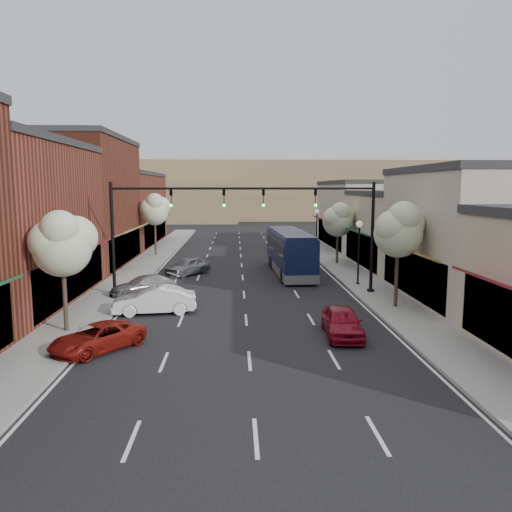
{
  "coord_description": "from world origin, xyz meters",
  "views": [
    {
      "loc": [
        -0.51,
        -22.57,
        6.66
      ],
      "look_at": [
        0.82,
        9.79,
        2.2
      ],
      "focal_mm": 35.0,
      "sensor_mm": 36.0,
      "label": 1
    }
  ],
  "objects": [
    {
      "name": "ground",
      "position": [
        0.0,
        0.0,
        0.0
      ],
      "size": [
        160.0,
        160.0,
        0.0
      ],
      "primitive_type": "plane",
      "color": "black",
      "rests_on": "ground"
    },
    {
      "name": "sidewalk_left",
      "position": [
        -8.4,
        18.5,
        0.07
      ],
      "size": [
        2.8,
        73.0,
        0.15
      ],
      "primitive_type": "cube",
      "color": "gray",
      "rests_on": "ground"
    },
    {
      "name": "sidewalk_right",
      "position": [
        8.4,
        18.5,
        0.07
      ],
      "size": [
        2.8,
        73.0,
        0.15
      ],
      "primitive_type": "cube",
      "color": "gray",
      "rests_on": "ground"
    },
    {
      "name": "curb_left",
      "position": [
        -7.0,
        18.5,
        0.07
      ],
      "size": [
        0.25,
        73.0,
        0.17
      ],
      "primitive_type": "cube",
      "color": "gray",
      "rests_on": "ground"
    },
    {
      "name": "curb_right",
      "position": [
        7.0,
        18.5,
        0.07
      ],
      "size": [
        0.25,
        73.0,
        0.17
      ],
      "primitive_type": "cube",
      "color": "gray",
      "rests_on": "ground"
    },
    {
      "name": "bldg_left_midfar",
      "position": [
        -14.24,
        20.0,
        5.4
      ],
      "size": [
        10.14,
        14.1,
        10.9
      ],
      "color": "#612B1B",
      "rests_on": "ground"
    },
    {
      "name": "bldg_left_far",
      "position": [
        -14.22,
        36.0,
        4.16
      ],
      "size": [
        10.14,
        18.1,
        8.4
      ],
      "color": "brown",
      "rests_on": "ground"
    },
    {
      "name": "bldg_right_midnear",
      "position": [
        13.72,
        6.0,
        3.91
      ],
      "size": [
        9.14,
        12.1,
        7.9
      ],
      "color": "#BDB2A2",
      "rests_on": "ground"
    },
    {
      "name": "bldg_right_midfar",
      "position": [
        13.7,
        18.0,
        3.17
      ],
      "size": [
        9.14,
        12.1,
        6.4
      ],
      "color": "#B8AB92",
      "rests_on": "ground"
    },
    {
      "name": "bldg_right_far",
      "position": [
        13.71,
        32.0,
        3.66
      ],
      "size": [
        9.14,
        16.1,
        7.4
      ],
      "color": "#BDB2A2",
      "rests_on": "ground"
    },
    {
      "name": "hill_far",
      "position": [
        0.0,
        90.0,
        6.0
      ],
      "size": [
        120.0,
        30.0,
        12.0
      ],
      "primitive_type": "cube",
      "color": "#7A6647",
      "rests_on": "ground"
    },
    {
      "name": "hill_near",
      "position": [
        -25.0,
        78.0,
        4.0
      ],
      "size": [
        50.0,
        20.0,
        8.0
      ],
      "primitive_type": "cube",
      "color": "#7A6647",
      "rests_on": "ground"
    },
    {
      "name": "signal_mast_right",
      "position": [
        5.62,
        8.0,
        4.62
      ],
      "size": [
        8.22,
        0.46,
        7.0
      ],
      "color": "black",
      "rests_on": "ground"
    },
    {
      "name": "signal_mast_left",
      "position": [
        -5.62,
        8.0,
        4.62
      ],
      "size": [
        8.22,
        0.46,
        7.0
      ],
      "color": "black",
      "rests_on": "ground"
    },
    {
      "name": "tree_right_near",
      "position": [
        8.35,
        3.94,
        4.45
      ],
      "size": [
        2.85,
        2.65,
        5.95
      ],
      "color": "#47382B",
      "rests_on": "ground"
    },
    {
      "name": "tree_right_far",
      "position": [
        8.35,
        19.94,
        3.99
      ],
      "size": [
        2.85,
        2.65,
        5.43
      ],
      "color": "#47382B",
      "rests_on": "ground"
    },
    {
      "name": "tree_left_near",
      "position": [
        -8.25,
        -0.06,
        4.22
      ],
      "size": [
        2.85,
        2.65,
        5.69
      ],
      "color": "#47382B",
      "rests_on": "ground"
    },
    {
      "name": "tree_left_far",
      "position": [
        -8.25,
        25.94,
        4.6
      ],
      "size": [
        2.85,
        2.65,
        6.13
      ],
      "color": "#47382B",
      "rests_on": "ground"
    },
    {
      "name": "lamp_post_near",
      "position": [
        7.8,
        10.5,
        3.01
      ],
      "size": [
        0.44,
        0.44,
        4.44
      ],
      "color": "black",
      "rests_on": "ground"
    },
    {
      "name": "lamp_post_far",
      "position": [
        7.8,
        28.0,
        3.01
      ],
      "size": [
        0.44,
        0.44,
        4.44
      ],
      "color": "black",
      "rests_on": "ground"
    },
    {
      "name": "coach_bus",
      "position": [
        3.69,
        15.58,
        1.74
      ],
      "size": [
        2.88,
        10.96,
        3.32
      ],
      "rotation": [
        0.0,
        0.0,
        0.05
      ],
      "color": "#0E1638",
      "rests_on": "ground"
    },
    {
      "name": "red_hatchback",
      "position": [
        4.26,
        -0.96,
        0.67
      ],
      "size": [
        1.78,
        4.02,
        1.34
      ],
      "primitive_type": "imported",
      "rotation": [
        0.0,
        0.0,
        -0.05
      ],
      "color": "maroon",
      "rests_on": "ground"
    },
    {
      "name": "parked_car_a",
      "position": [
        -6.2,
        -2.55,
        0.56
      ],
      "size": [
        3.95,
        4.31,
        1.12
      ],
      "primitive_type": "imported",
      "rotation": [
        0.0,
        0.0,
        -0.67
      ],
      "color": "maroon",
      "rests_on": "ground"
    },
    {
      "name": "parked_car_b",
      "position": [
        -4.85,
        3.54,
        0.72
      ],
      "size": [
        4.52,
        2.07,
        1.44
      ],
      "primitive_type": "imported",
      "rotation": [
        0.0,
        0.0,
        -1.44
      ],
      "color": "white",
      "rests_on": "ground"
    },
    {
      "name": "parked_car_c",
      "position": [
        -6.2,
        8.04,
        0.62
      ],
      "size": [
        4.54,
        3.68,
        1.24
      ],
      "primitive_type": "imported",
      "rotation": [
        0.0,
        0.0,
        -1.03
      ],
      "color": "#949599",
      "rests_on": "ground"
    },
    {
      "name": "parked_car_d",
      "position": [
        -4.2,
        15.34,
        0.68
      ],
      "size": [
        3.72,
        4.13,
        1.36
      ],
      "primitive_type": "imported",
      "rotation": [
        0.0,
        0.0,
        -0.66
      ],
      "color": "slate",
      "rests_on": "ground"
    }
  ]
}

